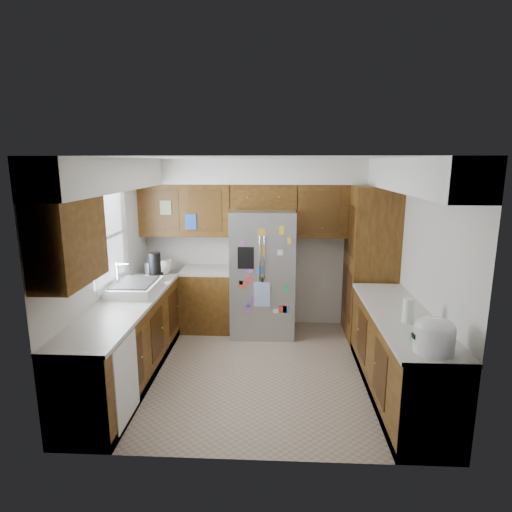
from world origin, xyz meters
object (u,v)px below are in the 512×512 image
Objects in this scene: fridge at (263,273)px; paper_towel at (408,310)px; rice_cooker at (434,334)px; pantry at (370,263)px.

fridge reaches higher than paper_towel.
rice_cooker is at bearing -88.54° from paper_towel.
fridge is 2.43m from paper_towel.
pantry is 6.36× the size of rice_cooker.
pantry is 1.87m from paper_towel.
paper_towel is (-0.02, 0.66, -0.03)m from rice_cooker.
fridge is at bearing 120.13° from rice_cooker.
fridge is at bearing 177.94° from pantry.
fridge is (-1.50, 0.05, -0.17)m from pantry.
pantry reaches higher than rice_cooker.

